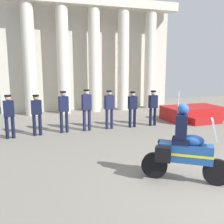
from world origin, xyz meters
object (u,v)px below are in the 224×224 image
(officer_in_row_0, at_px, (9,113))
(reviewing_stand, at_px, (193,113))
(officer_in_row_6, at_px, (153,105))
(officer_in_row_3, at_px, (87,107))
(officer_in_row_4, at_px, (109,106))
(officer_in_row_1, at_px, (37,112))
(motorcycle_with_rider, at_px, (183,149))
(officer_in_row_2, at_px, (64,108))
(officer_in_row_5, at_px, (133,106))

(officer_in_row_0, bearing_deg, reviewing_stand, 178.31)
(officer_in_row_0, distance_m, officer_in_row_6, 6.12)
(officer_in_row_3, relative_size, officer_in_row_4, 1.04)
(officer_in_row_0, bearing_deg, officer_in_row_1, 179.80)
(officer_in_row_1, xyz_separation_m, officer_in_row_6, (5.11, -0.01, -0.00))
(reviewing_stand, height_order, officer_in_row_4, officer_in_row_4)
(reviewing_stand, distance_m, officer_in_row_3, 5.66)
(officer_in_row_0, xyz_separation_m, motorcycle_with_rider, (4.03, -5.30, -0.19))
(motorcycle_with_rider, bearing_deg, officer_in_row_2, 146.07)
(officer_in_row_1, height_order, officer_in_row_6, officer_in_row_1)
(officer_in_row_2, height_order, officer_in_row_3, officer_in_row_3)
(officer_in_row_3, height_order, officer_in_row_5, officer_in_row_3)
(motorcycle_with_rider, bearing_deg, reviewing_stand, 88.10)
(reviewing_stand, xyz_separation_m, motorcycle_with_rider, (-4.62, -5.82, 0.47))
(reviewing_stand, relative_size, motorcycle_with_rider, 1.49)
(officer_in_row_4, distance_m, officer_in_row_5, 1.07)
(reviewing_stand, xyz_separation_m, officer_in_row_2, (-6.56, -0.34, 0.69))
(officer_in_row_0, distance_m, officer_in_row_5, 5.11)
(reviewing_stand, relative_size, officer_in_row_6, 1.75)
(reviewing_stand, bearing_deg, officer_in_row_4, -175.55)
(officer_in_row_0, relative_size, motorcycle_with_rider, 0.88)
(officer_in_row_1, bearing_deg, officer_in_row_4, 176.25)
(officer_in_row_2, bearing_deg, motorcycle_with_rider, 104.42)
(officer_in_row_5, bearing_deg, officer_in_row_1, -4.90)
(officer_in_row_6, bearing_deg, officer_in_row_1, -5.18)
(reviewing_stand, distance_m, officer_in_row_1, 7.68)
(officer_in_row_4, height_order, motorcycle_with_rider, motorcycle_with_rider)
(officer_in_row_2, relative_size, officer_in_row_6, 1.06)
(officer_in_row_2, relative_size, officer_in_row_3, 0.98)
(officer_in_row_0, distance_m, officer_in_row_3, 3.04)
(officer_in_row_5, relative_size, motorcycle_with_rider, 0.85)
(reviewing_stand, distance_m, officer_in_row_0, 8.68)
(officer_in_row_0, height_order, officer_in_row_6, officer_in_row_0)
(officer_in_row_5, bearing_deg, motorcycle_with_rider, 73.54)
(officer_in_row_0, bearing_deg, officer_in_row_2, 179.71)
(officer_in_row_1, bearing_deg, motorcycle_with_rider, 114.15)
(officer_in_row_1, xyz_separation_m, officer_in_row_5, (4.10, 0.02, -0.01))
(officer_in_row_4, bearing_deg, officer_in_row_0, -2.87)
(officer_in_row_1, relative_size, officer_in_row_4, 0.96)
(motorcycle_with_rider, bearing_deg, officer_in_row_5, 115.19)
(officer_in_row_2, bearing_deg, officer_in_row_0, -0.29)
(officer_in_row_1, bearing_deg, officer_in_row_2, 179.63)
(motorcycle_with_rider, bearing_deg, officer_in_row_1, 155.79)
(officer_in_row_6, bearing_deg, motorcycle_with_rider, 63.65)
(officer_in_row_0, height_order, officer_in_row_2, officer_in_row_2)
(officer_in_row_4, bearing_deg, officer_in_row_6, 172.73)
(officer_in_row_2, bearing_deg, reviewing_stand, 177.86)
(reviewing_stand, height_order, officer_in_row_3, officer_in_row_3)
(officer_in_row_3, xyz_separation_m, officer_in_row_6, (3.08, -0.08, -0.09))
(motorcycle_with_rider, bearing_deg, officer_in_row_6, 105.29)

